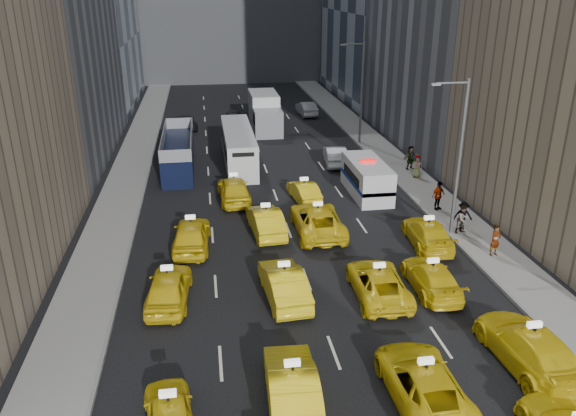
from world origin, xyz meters
name	(u,v)px	position (x,y,z in m)	size (l,w,h in m)	color
ground	(346,385)	(0.00, 0.00, 0.00)	(160.00, 160.00, 0.00)	black
sidewalk_west	(128,178)	(-10.50, 25.00, 0.07)	(3.00, 90.00, 0.15)	gray
sidewalk_east	(397,165)	(10.50, 25.00, 0.07)	(3.00, 90.00, 0.15)	gray
curb_west	(147,177)	(-9.05, 25.00, 0.09)	(0.15, 90.00, 0.18)	slate
curb_east	(380,166)	(9.05, 25.00, 0.09)	(0.15, 90.00, 0.18)	slate
streetlight_near	(458,153)	(9.18, 12.00, 4.92)	(2.15, 0.22, 9.00)	#595B60
streetlight_far	(361,90)	(9.18, 32.00, 4.92)	(2.15, 0.22, 9.00)	#595B60
taxi_4	(170,415)	(-6.24, -1.35, 0.67)	(1.58, 3.92, 1.33)	yellow
taxi_5	(292,387)	(-2.13, -0.76, 0.80)	(1.69, 4.86, 1.60)	yellow
taxi_6	(423,383)	(2.46, -1.14, 0.72)	(2.40, 5.20, 1.44)	yellow
taxi_7	(530,348)	(7.19, 0.09, 0.81)	(2.27, 5.59, 1.62)	yellow
taxi_8	(169,287)	(-6.64, 6.85, 0.78)	(1.84, 4.58, 1.56)	yellow
taxi_9	(284,283)	(-1.37, 6.38, 0.79)	(1.68, 4.81, 1.59)	yellow
taxi_10	(378,283)	(3.02, 5.95, 0.70)	(2.32, 5.02, 1.40)	yellow
taxi_11	(431,277)	(5.68, 6.09, 0.68)	(1.91, 4.70, 1.36)	yellow
taxi_12	(191,234)	(-5.64, 12.43, 0.82)	(1.93, 4.81, 1.64)	yellow
taxi_13	(266,221)	(-1.36, 13.80, 0.78)	(1.64, 4.71, 1.55)	yellow
taxi_14	(317,220)	(1.64, 13.42, 0.80)	(2.66, 5.77, 1.60)	yellow
taxi_15	(428,233)	(7.39, 10.86, 0.72)	(2.00, 4.93, 1.43)	yellow
taxi_16	(234,189)	(-2.88, 19.26, 0.84)	(1.98, 4.92, 1.68)	yellow
taxi_17	(304,191)	(1.77, 18.66, 0.66)	(1.40, 4.01, 1.32)	yellow
nypd_van	(367,179)	(6.27, 19.23, 1.13)	(2.88, 6.05, 2.51)	silver
double_decker	(178,151)	(-6.72, 27.02, 1.43)	(2.30, 9.96, 2.90)	black
city_bus	(238,147)	(-1.98, 27.75, 1.38)	(3.12, 10.98, 2.80)	silver
box_truck	(265,112)	(1.39, 38.49, 1.74)	(3.39, 7.92, 3.52)	silver
misc_car_0	(335,155)	(5.70, 26.29, 0.75)	(1.58, 4.53, 1.49)	#B3B7BB
misc_car_1	(184,122)	(-6.60, 40.13, 0.68)	(2.26, 4.90, 1.36)	black
misc_car_2	(262,105)	(2.00, 46.96, 0.73)	(2.05, 5.04, 1.46)	slate
misc_car_3	(233,116)	(-1.55, 42.14, 0.66)	(1.56, 3.88, 1.32)	black
misc_car_4	(306,108)	(6.65, 44.29, 0.76)	(1.60, 4.59, 1.51)	#94969B
pedestrian_0	(495,240)	(10.32, 8.83, 1.02)	(0.63, 0.42, 1.74)	gray
pedestrian_1	(463,219)	(9.88, 11.81, 0.99)	(0.82, 0.45, 1.68)	gray
pedestrian_2	(463,216)	(10.10, 12.30, 1.00)	(1.10, 0.46, 1.71)	gray
pedestrian_3	(438,196)	(9.88, 15.46, 1.09)	(1.10, 0.50, 1.88)	gray
pedestrian_4	(417,166)	(10.87, 21.77, 0.99)	(0.82, 0.45, 1.69)	gray
pedestrian_5	(411,158)	(11.09, 23.73, 1.07)	(1.71, 0.49, 1.84)	gray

